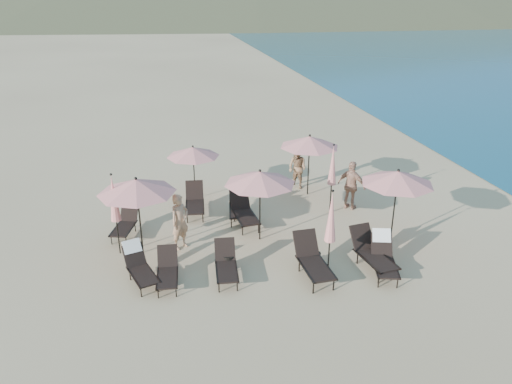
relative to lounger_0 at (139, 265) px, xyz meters
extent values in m
plane|color=#D6BA8C|center=(4.21, -0.50, -0.47)|extent=(800.00, 800.00, 0.00)
cube|color=black|center=(0.11, -0.33, -0.15)|extent=(0.89, 1.24, 0.05)
cube|color=black|center=(-0.12, 0.38, 0.12)|extent=(0.68, 0.58, 0.57)
cylinder|color=black|center=(0.03, -0.85, -0.32)|extent=(0.03, 0.03, 0.31)
cylinder|color=black|center=(-0.27, 0.06, -0.32)|extent=(0.03, 0.03, 0.31)
cylinder|color=black|center=(0.48, -0.70, -0.32)|extent=(0.03, 0.03, 0.31)
cylinder|color=black|center=(0.18, 0.21, -0.32)|extent=(0.03, 0.03, 0.31)
cube|color=black|center=(-0.17, -0.37, -0.14)|extent=(0.43, 1.20, 0.04)
cube|color=black|center=(0.36, -0.20, -0.14)|extent=(0.43, 1.20, 0.04)
cube|color=white|center=(-0.17, 0.50, 0.34)|extent=(0.56, 0.40, 0.35)
cube|color=black|center=(0.74, -0.56, -0.16)|extent=(0.65, 1.13, 0.05)
cube|color=black|center=(0.79, 0.16, 0.11)|extent=(0.59, 0.45, 0.56)
cylinder|color=black|center=(0.47, -1.00, -0.32)|extent=(0.03, 0.03, 0.31)
cylinder|color=black|center=(0.54, -0.07, -0.32)|extent=(0.03, 0.03, 0.31)
cylinder|color=black|center=(0.93, -1.03, -0.32)|extent=(0.03, 0.03, 0.31)
cylinder|color=black|center=(1.01, -0.10, -0.32)|extent=(0.03, 0.03, 0.31)
cube|color=black|center=(0.47, -0.50, -0.15)|extent=(0.13, 1.22, 0.04)
cube|color=black|center=(1.01, -0.54, -0.15)|extent=(0.13, 1.22, 0.04)
cube|color=black|center=(2.36, -0.61, -0.14)|extent=(0.69, 1.19, 0.05)
cube|color=black|center=(2.43, 0.15, 0.14)|extent=(0.62, 0.48, 0.59)
cylinder|color=black|center=(2.07, -1.06, -0.31)|extent=(0.03, 0.03, 0.32)
cylinder|color=black|center=(2.16, -0.09, -0.31)|extent=(0.03, 0.03, 0.32)
cylinder|color=black|center=(2.56, -1.11, -0.31)|extent=(0.03, 0.03, 0.32)
cylinder|color=black|center=(2.65, -0.13, -0.31)|extent=(0.03, 0.03, 0.32)
cube|color=black|center=(2.08, -0.54, -0.13)|extent=(0.15, 1.28, 0.04)
cube|color=black|center=(2.65, -0.59, -0.13)|extent=(0.15, 1.28, 0.04)
cube|color=black|center=(4.80, -1.07, -0.08)|extent=(0.75, 1.37, 0.06)
cube|color=black|center=(4.76, -0.17, 0.25)|extent=(0.71, 0.54, 0.69)
cylinder|color=black|center=(4.54, -1.64, -0.28)|extent=(0.04, 0.04, 0.38)
cylinder|color=black|center=(4.49, -0.49, -0.28)|extent=(0.04, 0.04, 0.38)
cylinder|color=black|center=(5.12, -1.62, -0.28)|extent=(0.04, 0.04, 0.38)
cylinder|color=black|center=(5.07, -0.47, -0.28)|extent=(0.04, 0.04, 0.38)
cube|color=black|center=(4.47, -1.03, -0.07)|extent=(0.11, 1.51, 0.04)
cube|color=black|center=(5.13, -1.00, -0.07)|extent=(0.11, 1.51, 0.04)
cube|color=black|center=(6.66, -0.97, -0.09)|extent=(0.85, 1.39, 0.05)
cube|color=black|center=(6.53, -0.11, 0.23)|extent=(0.74, 0.59, 0.67)
cylinder|color=black|center=(6.46, -1.55, -0.29)|extent=(0.04, 0.04, 0.37)
cylinder|color=black|center=(6.30, -0.45, -0.29)|extent=(0.04, 0.04, 0.37)
cylinder|color=black|center=(7.02, -1.47, -0.29)|extent=(0.04, 0.04, 0.37)
cylinder|color=black|center=(6.85, -0.36, -0.29)|extent=(0.04, 0.04, 0.37)
cube|color=black|center=(6.33, -0.97, -0.08)|extent=(0.25, 1.46, 0.04)
cube|color=black|center=(6.97, -0.87, -0.08)|extent=(0.25, 1.46, 0.04)
cube|color=black|center=(6.74, -1.34, -0.13)|extent=(0.90, 1.30, 0.05)
cube|color=black|center=(6.96, -0.57, 0.16)|extent=(0.71, 0.59, 0.61)
cylinder|color=black|center=(6.37, -1.74, -0.31)|extent=(0.04, 0.04, 0.33)
cylinder|color=black|center=(6.64, -0.77, -0.31)|extent=(0.04, 0.04, 0.33)
cylinder|color=black|center=(6.86, -1.88, -0.31)|extent=(0.04, 0.04, 0.33)
cylinder|color=black|center=(7.13, -0.90, -0.31)|extent=(0.04, 0.04, 0.33)
cube|color=black|center=(6.47, -1.21, -0.12)|extent=(0.39, 1.29, 0.04)
cube|color=black|center=(7.04, -1.37, -0.12)|extent=(0.39, 1.29, 0.04)
cube|color=white|center=(7.00, -0.44, 0.39)|extent=(0.58, 0.41, 0.37)
cube|color=black|center=(-0.53, 2.67, -0.15)|extent=(0.86, 1.22, 0.05)
cube|color=black|center=(-0.32, 3.37, 0.12)|extent=(0.66, 0.56, 0.57)
cylinder|color=black|center=(-0.89, 2.30, -0.32)|extent=(0.03, 0.03, 0.31)
cylinder|color=black|center=(-0.62, 3.20, -0.32)|extent=(0.03, 0.03, 0.31)
cylinder|color=black|center=(-0.44, 2.16, -0.32)|extent=(0.03, 0.03, 0.31)
cylinder|color=black|center=(-0.16, 3.06, -0.32)|extent=(0.03, 0.03, 0.31)
cube|color=black|center=(-0.78, 2.79, -0.14)|extent=(0.39, 1.19, 0.04)
cube|color=black|center=(-0.26, 2.63, -0.14)|extent=(0.39, 1.19, 0.04)
cube|color=black|center=(1.91, 3.82, -0.11)|extent=(0.76, 1.30, 0.05)
cube|color=black|center=(2.00, 4.65, 0.19)|extent=(0.68, 0.53, 0.64)
cylinder|color=black|center=(1.60, 3.33, -0.30)|extent=(0.04, 0.04, 0.35)
cylinder|color=black|center=(1.70, 4.39, -0.30)|extent=(0.04, 0.04, 0.35)
cylinder|color=black|center=(2.13, 3.28, -0.30)|extent=(0.04, 0.04, 0.35)
cylinder|color=black|center=(2.24, 4.34, -0.30)|extent=(0.04, 0.04, 0.35)
cube|color=black|center=(1.61, 3.90, -0.10)|extent=(0.18, 1.39, 0.04)
cube|color=black|center=(2.23, 3.84, -0.10)|extent=(0.18, 1.39, 0.04)
cube|color=black|center=(3.53, 2.59, -0.10)|extent=(0.75, 1.31, 0.05)
cube|color=black|center=(3.47, 3.43, 0.21)|extent=(0.69, 0.53, 0.65)
cylinder|color=black|center=(3.30, 2.04, -0.29)|extent=(0.04, 0.04, 0.36)
cylinder|color=black|center=(3.22, 3.12, -0.29)|extent=(0.04, 0.04, 0.36)
cylinder|color=black|center=(3.85, 2.08, -0.29)|extent=(0.04, 0.04, 0.36)
cylinder|color=black|center=(3.76, 3.16, -0.29)|extent=(0.04, 0.04, 0.36)
cube|color=black|center=(3.21, 2.61, -0.09)|extent=(0.15, 1.42, 0.04)
cube|color=black|center=(3.85, 2.66, -0.09)|extent=(0.15, 1.42, 0.04)
cube|color=black|center=(3.38, 3.16, -0.11)|extent=(0.82, 1.32, 0.05)
cube|color=black|center=(3.51, 3.98, 0.19)|extent=(0.70, 0.56, 0.64)
cylinder|color=black|center=(3.03, 2.69, -0.30)|extent=(0.04, 0.04, 0.35)
cylinder|color=black|center=(3.20, 3.74, -0.30)|extent=(0.04, 0.04, 0.35)
cylinder|color=black|center=(3.56, 2.61, -0.30)|extent=(0.04, 0.04, 0.35)
cylinder|color=black|center=(3.73, 3.66, -0.30)|extent=(0.04, 0.04, 0.35)
cube|color=black|center=(3.08, 3.26, -0.10)|extent=(0.26, 1.38, 0.04)
cube|color=black|center=(3.69, 3.16, -0.10)|extent=(0.26, 1.38, 0.04)
cylinder|color=black|center=(0.08, 1.57, 0.69)|extent=(0.05, 0.05, 2.33)
cone|color=pink|center=(0.08, 1.57, 1.74)|extent=(2.33, 2.33, 0.42)
sphere|color=black|center=(0.08, 1.57, 1.99)|extent=(0.09, 0.09, 0.09)
cylinder|color=black|center=(3.80, 1.66, 0.65)|extent=(0.05, 0.05, 2.25)
cone|color=pink|center=(3.80, 1.66, 1.67)|extent=(2.25, 2.25, 0.41)
sphere|color=black|center=(3.80, 1.66, 1.90)|extent=(0.09, 0.09, 0.09)
cylinder|color=black|center=(7.95, 0.75, 0.66)|extent=(0.05, 0.05, 2.27)
cone|color=pink|center=(7.95, 0.75, 1.69)|extent=(2.27, 2.27, 0.41)
sphere|color=black|center=(7.95, 0.75, 1.93)|extent=(0.09, 0.09, 0.09)
cylinder|color=black|center=(2.08, 5.43, 0.52)|extent=(0.04, 0.04, 1.99)
cone|color=pink|center=(2.08, 5.43, 1.42)|extent=(1.99, 1.99, 0.36)
sphere|color=black|center=(2.08, 5.43, 1.63)|extent=(0.08, 0.08, 0.08)
cylinder|color=black|center=(6.44, 4.92, 0.66)|extent=(0.05, 0.05, 2.27)
cone|color=pink|center=(6.44, 4.92, 1.69)|extent=(2.27, 2.27, 0.41)
sphere|color=black|center=(6.44, 4.92, 1.93)|extent=(0.09, 0.09, 0.09)
cylinder|color=black|center=(5.20, -0.91, 0.10)|extent=(0.04, 0.04, 1.14)
cone|color=pink|center=(5.20, -0.91, 1.40)|extent=(0.31, 0.31, 1.45)
sphere|color=black|center=(5.20, -0.91, 2.16)|extent=(0.07, 0.07, 0.07)
cylinder|color=black|center=(6.72, 3.11, 0.09)|extent=(0.04, 0.04, 1.12)
cone|color=pink|center=(6.72, 3.11, 1.36)|extent=(0.30, 0.30, 1.42)
sphere|color=black|center=(6.72, 3.11, 2.10)|extent=(0.07, 0.07, 0.07)
cylinder|color=black|center=(-0.61, 1.66, 0.09)|extent=(0.04, 0.04, 1.13)
cone|color=pink|center=(-0.61, 1.66, 1.38)|extent=(0.31, 0.31, 1.44)
sphere|color=black|center=(-0.61, 1.66, 2.13)|extent=(0.07, 0.07, 0.07)
cylinder|color=black|center=(2.52, 0.11, -0.25)|extent=(0.40, 0.40, 0.44)
cylinder|color=black|center=(5.02, -0.27, -0.26)|extent=(0.36, 0.36, 0.42)
imported|color=tan|center=(1.27, 1.65, 0.42)|extent=(0.78, 0.74, 1.79)
imported|color=#976F4E|center=(6.22, 5.67, 0.37)|extent=(0.99, 1.04, 1.69)
imported|color=tan|center=(7.56, 3.29, 0.44)|extent=(1.06, 1.09, 1.83)
camera|label=1|loc=(0.68, -12.36, 7.23)|focal=35.00mm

